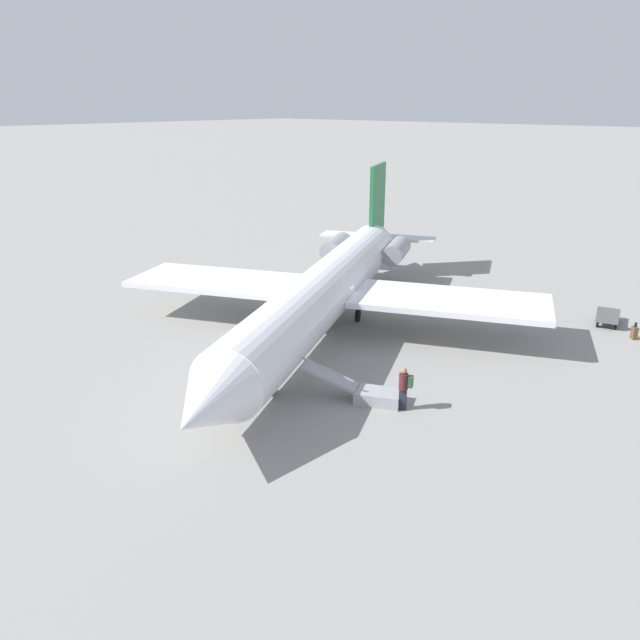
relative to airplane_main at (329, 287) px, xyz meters
The scene contains 6 objects.
ground_plane 2.43m from the airplane_main, 24.12° to the left, with size 600.00×600.00×0.00m, color gray.
airplane_main is the anchor object (origin of this frame).
boarding_stairs 9.01m from the airplane_main, 50.68° to the left, with size 2.58×4.08×1.80m.
passenger 9.87m from the airplane_main, 57.73° to the left, with size 0.45×0.57×1.74m.
luggage_cart 15.09m from the airplane_main, 132.59° to the left, with size 2.40×1.60×1.22m.
suitcase 15.60m from the airplane_main, 124.59° to the left, with size 0.42×0.40×0.88m.
Camera 1 is at (22.86, 19.78, 11.36)m, focal length 35.00 mm.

